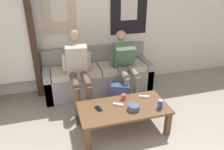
{
  "coord_description": "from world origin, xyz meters",
  "views": [
    {
      "loc": [
        -0.77,
        -1.14,
        2.04
      ],
      "look_at": [
        0.04,
        1.65,
        0.67
      ],
      "focal_mm": 35.0,
      "sensor_mm": 36.0,
      "label": 1
    }
  ],
  "objects": [
    {
      "name": "door_frame",
      "position": [
        -1.5,
        2.55,
        1.2
      ],
      "size": [
        1.0,
        0.1,
        2.15
      ],
      "color": "#382319",
      "rests_on": "ground_plane"
    },
    {
      "name": "couch",
      "position": [
        0.0,
        2.44,
        0.29
      ],
      "size": [
        1.93,
        0.65,
        0.8
      ],
      "color": "gray",
      "rests_on": "ground_plane"
    },
    {
      "name": "person_seated_adult",
      "position": [
        -0.4,
        2.08,
        0.67
      ],
      "size": [
        0.47,
        0.89,
        1.24
      ],
      "color": "brown",
      "rests_on": "ground_plane"
    },
    {
      "name": "backpack",
      "position": [
        0.22,
        1.8,
        0.2
      ],
      "size": [
        0.36,
        0.33,
        0.41
      ],
      "color": "navy",
      "rests_on": "ground_plane"
    },
    {
      "name": "person_seated_teen",
      "position": [
        0.41,
        2.12,
        0.63
      ],
      "size": [
        0.47,
        0.87,
        1.14
      ],
      "color": "gray",
      "rests_on": "ground_plane"
    },
    {
      "name": "drink_can_blue",
      "position": [
        0.54,
        1.05,
        0.44
      ],
      "size": [
        0.07,
        0.07,
        0.12
      ],
      "color": "#28479E",
      "rests_on": "coffee_table"
    },
    {
      "name": "coffee_table",
      "position": [
        0.08,
        1.21,
        0.32
      ],
      "size": [
        1.22,
        0.62,
        0.38
      ],
      "color": "brown",
      "rests_on": "ground_plane"
    },
    {
      "name": "pillar_candle",
      "position": [
        0.14,
        1.41,
        0.42
      ],
      "size": [
        0.07,
        0.07,
        0.09
      ],
      "color": "#B24C42",
      "rests_on": "coffee_table"
    },
    {
      "name": "game_controller_near_right",
      "position": [
        0.45,
        1.37,
        0.39
      ],
      "size": [
        0.15,
        0.09,
        0.03
      ],
      "color": "white",
      "rests_on": "coffee_table"
    },
    {
      "name": "wall_back",
      "position": [
        0.0,
        2.77,
        1.28
      ],
      "size": [
        10.0,
        0.07,
        2.55
      ],
      "color": "white",
      "rests_on": "ground_plane"
    },
    {
      "name": "cell_phone",
      "position": [
        -0.27,
        1.26,
        0.38
      ],
      "size": [
        0.1,
        0.15,
        0.01
      ],
      "color": "black",
      "rests_on": "coffee_table"
    },
    {
      "name": "game_controller_near_left",
      "position": [
        0.02,
        1.28,
        0.39
      ],
      "size": [
        0.14,
        0.11,
        0.03
      ],
      "color": "white",
      "rests_on": "coffee_table"
    },
    {
      "name": "ceramic_bowl",
      "position": [
        0.18,
        1.12,
        0.42
      ],
      "size": [
        0.17,
        0.17,
        0.08
      ],
      "color": "#475B75",
      "rests_on": "coffee_table"
    }
  ]
}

